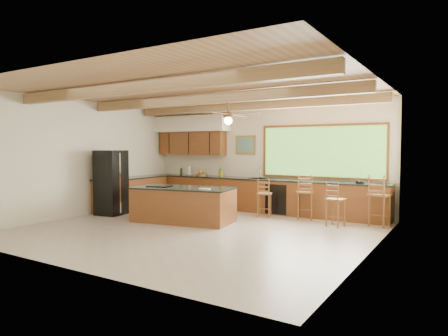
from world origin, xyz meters
The scene contains 9 objects.
ground centered at (0.00, 0.00, 0.00)m, with size 7.20×7.20×0.00m, color #BDAD9C.
room_shell centered at (-0.17, 0.65, 2.21)m, with size 7.27×6.54×3.02m.
counter_run centered at (-0.82, 2.52, 0.46)m, with size 7.12×3.10×1.25m.
island centered at (-0.81, 0.60, 0.42)m, with size 2.53×1.51×0.85m.
refrigerator centered at (-3.05, 0.40, 0.85)m, with size 0.73×0.71×1.70m.
bar_stool_a centered at (0.56, 2.14, 0.59)m, with size 0.44×0.44×0.99m.
bar_stool_b centered at (1.54, 2.39, 0.66)m, with size 0.51×0.51×1.11m.
bar_stool_c centered at (2.46, 1.86, 0.60)m, with size 0.44×0.44×1.02m.
bar_stool_d centered at (3.30, 2.39, 0.70)m, with size 0.50×0.50×1.18m.
Camera 1 is at (4.99, -6.96, 1.79)m, focal length 32.00 mm.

